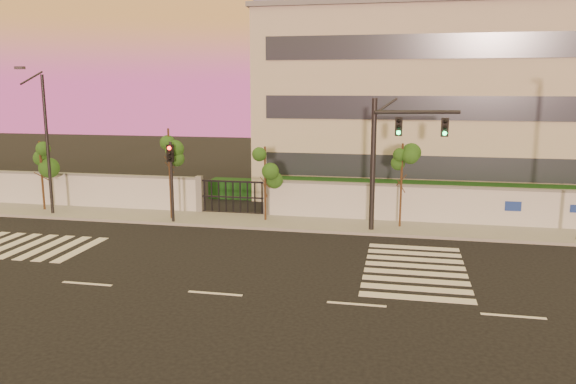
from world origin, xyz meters
name	(u,v)px	position (x,y,z in m)	size (l,w,h in m)	color
ground	(215,294)	(0.00, 0.00, 0.00)	(120.00, 120.00, 0.00)	black
sidewalk	(279,223)	(0.00, 10.50, 0.07)	(60.00, 3.00, 0.15)	gray
perimeter_wall	(287,199)	(0.10, 12.00, 1.07)	(60.00, 0.36, 2.20)	silver
hedge_row	(313,195)	(1.17, 14.74, 0.82)	(41.00, 4.25, 1.80)	#0F3416
institutional_building	(444,103)	(9.00, 21.99, 6.16)	(24.40, 12.40, 12.25)	#BDB8A0
road_markings	(208,259)	(-1.58, 3.76, 0.01)	(57.00, 7.62, 0.02)	silver
street_tree_b	(41,160)	(-14.11, 10.67, 3.06)	(1.58, 1.26, 4.15)	#382314
street_tree_c	(169,153)	(-5.89, 10.03, 3.71)	(1.33, 1.06, 5.05)	#382314
street_tree_d	(265,167)	(-0.77, 10.71, 3.03)	(1.38, 1.10, 4.12)	#382314
street_tree_e	(402,166)	(6.36, 10.68, 3.26)	(1.35, 1.07, 4.43)	#382314
traffic_signal_main	(391,149)	(5.77, 9.74, 4.22)	(4.20, 1.00, 6.68)	black
traffic_signal_secondary	(171,172)	(-5.53, 9.33, 2.79)	(0.34, 0.34, 4.40)	black
streetlight_west	(45,138)	(-13.05, 9.67, 4.46)	(0.49, 1.98, 8.25)	black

